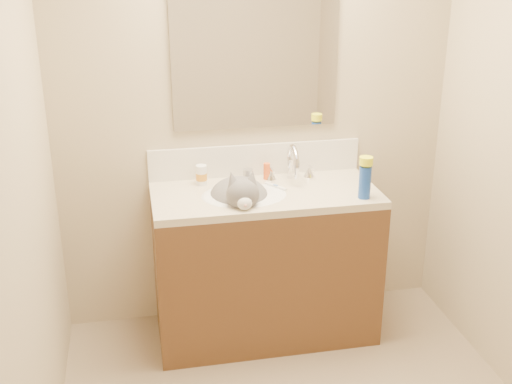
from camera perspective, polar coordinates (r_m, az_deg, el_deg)
name	(u,v)px	position (r m, az deg, el deg)	size (l,w,h in m)	color
room_shell	(323,125)	(2.30, 6.02, 5.96)	(2.24, 2.54, 2.52)	tan
vanity_cabinet	(265,267)	(3.59, 0.79, -6.66)	(1.20, 0.55, 0.82)	#54351D
counter_slab	(265,195)	(3.40, 0.83, -0.25)	(1.20, 0.55, 0.04)	beige
basin	(244,207)	(3.37, -1.07, -1.37)	(0.45, 0.36, 0.14)	white
faucet	(292,166)	(3.53, 3.23, 2.36)	(0.28, 0.20, 0.21)	silver
cat	(240,199)	(3.35, -1.43, -0.62)	(0.36, 0.45, 0.34)	#585658
backsplash	(256,160)	(3.61, -0.04, 2.88)	(1.20, 0.02, 0.18)	silver
mirror	(256,54)	(3.47, -0.04, 12.17)	(0.90, 0.02, 0.80)	white
pill_bottle	(201,175)	(3.49, -4.87, 1.53)	(0.06, 0.06, 0.11)	white
pill_label	(201,176)	(3.49, -4.87, 1.39)	(0.06, 0.06, 0.04)	orange
silver_jar	(248,175)	(3.54, -0.70, 1.54)	(0.06, 0.06, 0.07)	#B7B7BC
amber_bottle	(267,171)	(3.56, 0.96, 1.86)	(0.04, 0.04, 0.09)	#ED581B
toothbrush	(275,186)	(3.45, 1.74, 0.51)	(0.02, 0.15, 0.01)	white
toothbrush_head	(275,186)	(3.45, 1.74, 0.54)	(0.01, 0.03, 0.01)	#6081CD
spray_can	(365,182)	(3.33, 9.65, 0.86)	(0.06, 0.06, 0.17)	#1842AB
spray_cap	(366,161)	(3.29, 9.77, 2.74)	(0.07, 0.07, 0.04)	#F2FA1A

